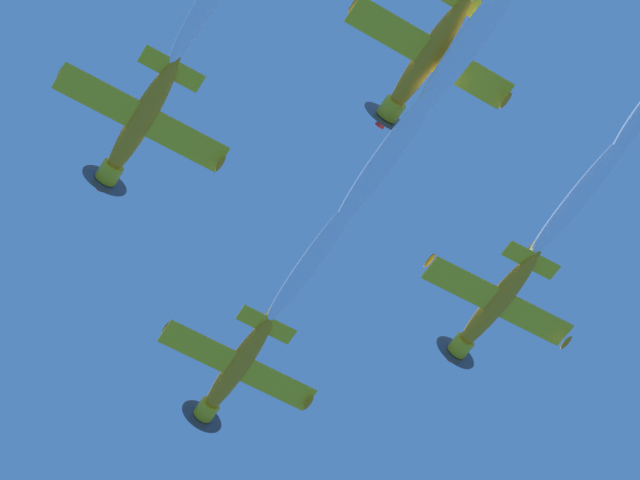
{
  "coord_description": "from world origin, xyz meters",
  "views": [
    {
      "loc": [
        -37.35,
        12.2,
        2.17
      ],
      "look_at": [
        -10.65,
        -5.38,
        59.47
      ],
      "focal_mm": 74.26,
      "sensor_mm": 36.0,
      "label": 1
    }
  ],
  "objects": [
    {
      "name": "airplane_left_wingman",
      "position": [
        -11.04,
        5.24,
        59.67
      ],
      "size": [
        7.88,
        8.84,
        2.64
      ],
      "color": "orange"
    },
    {
      "name": "airplane_right_wingman",
      "position": [
        -11.98,
        -15.22,
        60.11
      ],
      "size": [
        7.9,
        8.83,
        2.59
      ],
      "color": "orange"
    },
    {
      "name": "airplane_lead",
      "position": [
        -1.87,
        -5.79,
        59.02
      ],
      "size": [
        7.87,
        8.84,
        2.52
      ],
      "color": "orange"
    },
    {
      "name": "airplane_slot_tail",
      "position": [
        -20.96,
        -4.52,
        60.56
      ],
      "size": [
        7.87,
        8.84,
        2.53
      ],
      "color": "orange"
    }
  ]
}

